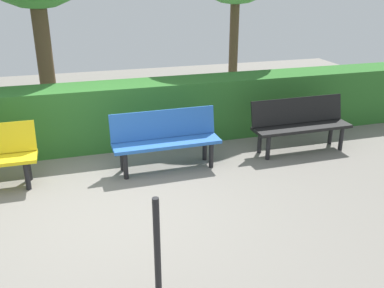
# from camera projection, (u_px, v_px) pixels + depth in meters

# --- Properties ---
(ground_plane) EXTENTS (16.77, 16.77, 0.00)m
(ground_plane) POSITION_uv_depth(u_px,v_px,m) (101.00, 208.00, 5.29)
(ground_plane) COLOR gray
(bench_black) EXTENTS (1.65, 0.49, 0.86)m
(bench_black) POSITION_uv_depth(u_px,v_px,m) (300.00, 122.00, 6.92)
(bench_black) COLOR black
(bench_black) RESTS_ON ground_plane
(bench_blue) EXTENTS (1.60, 0.48, 0.86)m
(bench_blue) POSITION_uv_depth(u_px,v_px,m) (165.00, 137.00, 6.28)
(bench_blue) COLOR blue
(bench_blue) RESTS_ON ground_plane
(hedge_row) EXTENTS (12.77, 0.72, 1.05)m
(hedge_row) POSITION_uv_depth(u_px,v_px,m) (151.00, 112.00, 7.28)
(hedge_row) COLOR #2D6B28
(hedge_row) RESTS_ON ground_plane
(railing_post_mid) EXTENTS (0.06, 0.06, 1.00)m
(railing_post_mid) POSITION_uv_depth(u_px,v_px,m) (157.00, 249.00, 3.67)
(railing_post_mid) COLOR black
(railing_post_mid) RESTS_ON ground_plane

